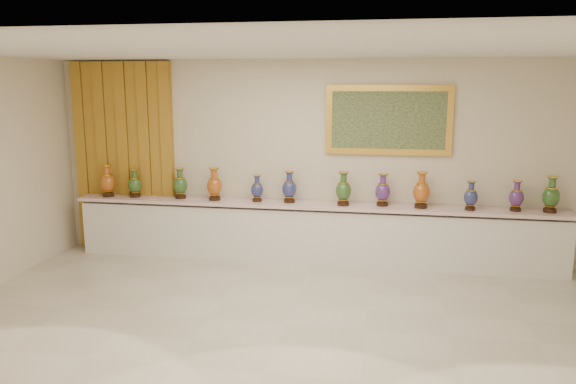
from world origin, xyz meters
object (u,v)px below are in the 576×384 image
(vase_0, at_px, (108,182))
(vase_2, at_px, (180,185))
(counter, at_px, (313,234))
(vase_1, at_px, (135,185))

(vase_0, relative_size, vase_2, 1.07)
(counter, height_order, vase_1, vase_1)
(vase_2, bearing_deg, vase_1, -177.54)
(counter, distance_m, vase_1, 2.87)
(counter, height_order, vase_0, vase_0)
(vase_2, bearing_deg, counter, -0.28)
(vase_0, xyz_separation_m, vase_1, (0.44, 0.03, -0.03))
(vase_1, bearing_deg, vase_0, -175.41)
(counter, xyz_separation_m, vase_0, (-3.23, -0.06, 0.69))
(counter, bearing_deg, vase_1, -179.56)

